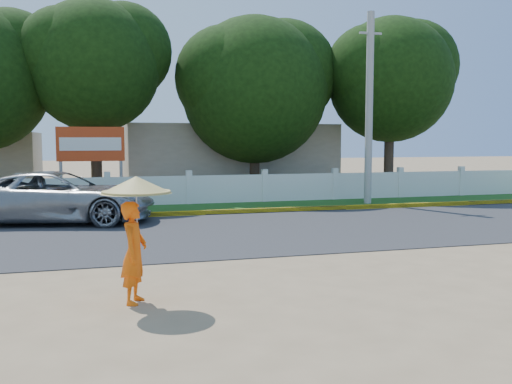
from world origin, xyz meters
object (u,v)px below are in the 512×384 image
utility_pole (369,109)px  monk_with_parasol (135,221)px  vehicle (59,197)px  billboard (91,148)px

utility_pole → monk_with_parasol: size_ratio=3.75×
utility_pole → monk_with_parasol: utility_pole is taller
utility_pole → vehicle: (-11.11, -2.00, -2.85)m
utility_pole → monk_with_parasol: bearing=-130.8°
utility_pole → billboard: bearing=164.7°
vehicle → billboard: 5.05m
utility_pole → billboard: size_ratio=2.45×
monk_with_parasol → billboard: billboard is taller
monk_with_parasol → billboard: bearing=92.6°
vehicle → monk_with_parasol: monk_with_parasol is taller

